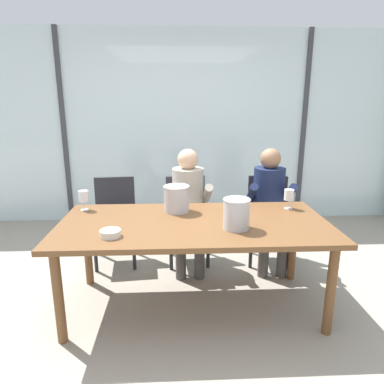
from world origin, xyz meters
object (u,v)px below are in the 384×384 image
object	(u,v)px
chair_near_curtain	(115,213)
wine_glass_by_left_taster	(84,196)
chair_center	(268,212)
wine_glass_near_bucket	(289,196)
person_beige_jumper	(188,201)
ice_bucket_primary	(177,198)
person_navy_polo	(270,199)
ice_bucket_secondary	(236,213)
dining_table	(194,230)
tasting_bowl	(110,233)
chair_left_of_center	(186,212)

from	to	relation	value
chair_near_curtain	wine_glass_by_left_taster	distance (m)	0.70
chair_center	wine_glass_near_bucket	world-z (taller)	wine_glass_near_bucket
person_beige_jumper	ice_bucket_primary	size ratio (longest dim) A/B	5.32
person_navy_polo	ice_bucket_primary	xyz separation A→B (m)	(-0.95, -0.51, 0.17)
person_navy_polo	wine_glass_by_left_taster	world-z (taller)	person_navy_polo
person_navy_polo	wine_glass_by_left_taster	size ratio (longest dim) A/B	6.94
chair_near_curtain	ice_bucket_secondary	world-z (taller)	ice_bucket_secondary
dining_table	ice_bucket_primary	world-z (taller)	ice_bucket_primary
person_navy_polo	tasting_bowl	size ratio (longest dim) A/B	8.24
chair_left_of_center	ice_bucket_primary	size ratio (longest dim) A/B	3.91
chair_center	person_beige_jumper	size ratio (longest dim) A/B	0.74
chair_left_of_center	chair_center	xyz separation A→B (m)	(0.87, -0.04, 0.00)
chair_center	ice_bucket_secondary	size ratio (longest dim) A/B	3.85
chair_near_curtain	ice_bucket_primary	distance (m)	0.99
chair_left_of_center	ice_bucket_secondary	xyz separation A→B (m)	(0.34, -1.11, 0.35)
chair_near_curtain	wine_glass_near_bucket	xyz separation A→B (m)	(1.64, -0.63, 0.34)
chair_center	wine_glass_near_bucket	distance (m)	0.70
person_beige_jumper	ice_bucket_primary	bearing A→B (deg)	-103.98
ice_bucket_secondary	tasting_bowl	bearing A→B (deg)	-172.43
chair_center	ice_bucket_primary	xyz separation A→B (m)	(-0.98, -0.63, 0.34)
chair_near_curtain	person_beige_jumper	distance (m)	0.81
chair_near_curtain	person_navy_polo	bearing A→B (deg)	-10.80
ice_bucket_primary	ice_bucket_secondary	world-z (taller)	ice_bucket_secondary
chair_left_of_center	ice_bucket_secondary	size ratio (longest dim) A/B	3.85
chair_near_curtain	tasting_bowl	bearing A→B (deg)	-86.71
dining_table	wine_glass_near_bucket	distance (m)	0.92
ice_bucket_secondary	tasting_bowl	xyz separation A→B (m)	(-0.91, -0.12, -0.09)
chair_near_curtain	person_navy_polo	world-z (taller)	person_navy_polo
dining_table	chair_near_curtain	size ratio (longest dim) A/B	2.39
person_beige_jumper	ice_bucket_primary	xyz separation A→B (m)	(-0.12, -0.51, 0.17)
dining_table	chair_center	world-z (taller)	chair_center
person_beige_jumper	tasting_bowl	world-z (taller)	person_beige_jumper
person_navy_polo	ice_bucket_primary	size ratio (longest dim) A/B	5.32
ice_bucket_primary	wine_glass_near_bucket	xyz separation A→B (m)	(0.99, 0.03, 0.00)
person_beige_jumper	person_navy_polo	distance (m)	0.83
dining_table	wine_glass_near_bucket	world-z (taller)	wine_glass_near_bucket
chair_left_of_center	person_beige_jumper	xyz separation A→B (m)	(0.02, -0.16, 0.17)
wine_glass_by_left_taster	wine_glass_near_bucket	world-z (taller)	same
person_navy_polo	ice_bucket_primary	bearing A→B (deg)	-147.30
ice_bucket_secondary	tasting_bowl	distance (m)	0.92
chair_near_curtain	wine_glass_near_bucket	distance (m)	1.79
ice_bucket_secondary	wine_glass_near_bucket	xyz separation A→B (m)	(0.55, 0.46, -0.00)
chair_center	wine_glass_near_bucket	bearing A→B (deg)	-81.89
wine_glass_by_left_taster	wine_glass_near_bucket	distance (m)	1.79
chair_left_of_center	tasting_bowl	world-z (taller)	chair_left_of_center
wine_glass_by_left_taster	chair_center	bearing A→B (deg)	17.46
chair_near_curtain	person_beige_jumper	world-z (taller)	person_beige_jumper
chair_center	wine_glass_by_left_taster	size ratio (longest dim) A/B	5.11
ice_bucket_secondary	wine_glass_by_left_taster	xyz separation A→B (m)	(-1.25, 0.51, 0.00)
dining_table	chair_center	xyz separation A→B (m)	(0.84, 0.91, -0.16)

